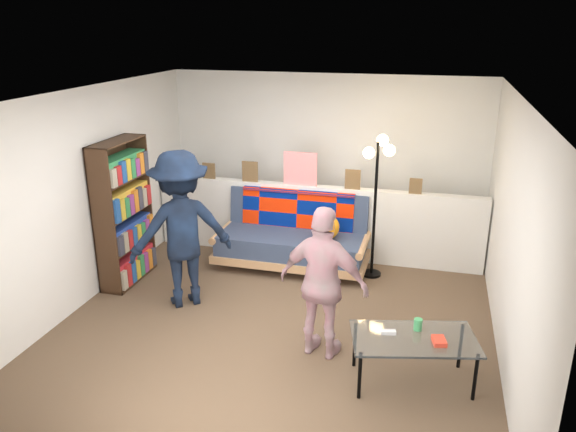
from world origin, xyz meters
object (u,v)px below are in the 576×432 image
object	(u,v)px
bookshelf	(124,217)
futon_sofa	(295,236)
floor_lamp	(378,178)
person_right	(324,283)
person_left	(181,229)
coffee_table	(415,340)

from	to	relation	value
bookshelf	futon_sofa	bearing A→B (deg)	27.14
floor_lamp	person_right	distance (m)	2.02
futon_sofa	person_right	distance (m)	2.16
bookshelf	person_left	size ratio (longest dim) A/B	0.99
person_right	coffee_table	bearing A→B (deg)	175.92
bookshelf	coffee_table	xyz separation A→B (m)	(3.55, -1.26, -0.40)
floor_lamp	person_left	size ratio (longest dim) A/B	1.01
person_right	bookshelf	bearing A→B (deg)	-8.94
bookshelf	floor_lamp	world-z (taller)	floor_lamp
futon_sofa	bookshelf	size ratio (longest dim) A/B	1.13
person_left	person_right	distance (m)	1.86
futon_sofa	bookshelf	world-z (taller)	bookshelf
person_right	futon_sofa	bearing A→B (deg)	-56.76
futon_sofa	floor_lamp	size ratio (longest dim) A/B	1.11
futon_sofa	coffee_table	xyz separation A→B (m)	(1.65, -2.23, 0.03)
futon_sofa	person_right	xyz separation A→B (m)	(0.78, -1.98, 0.35)
floor_lamp	person_right	bearing A→B (deg)	-97.75
futon_sofa	bookshelf	bearing A→B (deg)	-152.86
floor_lamp	person_left	world-z (taller)	floor_lamp
futon_sofa	bookshelf	xyz separation A→B (m)	(-1.89, -0.97, 0.43)
bookshelf	coffee_table	size ratio (longest dim) A/B	1.48
bookshelf	person_right	bearing A→B (deg)	-20.66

